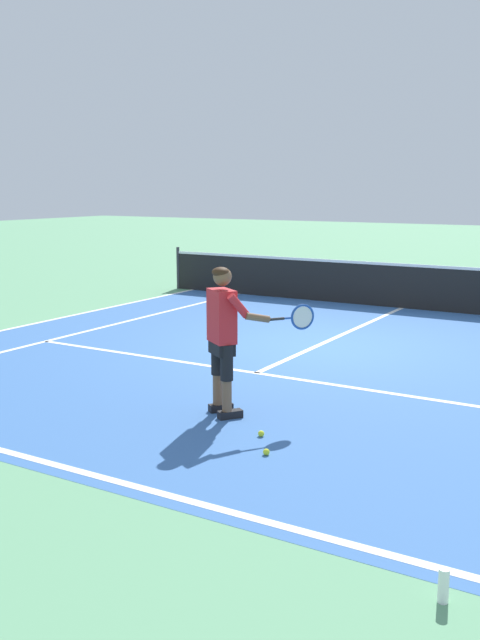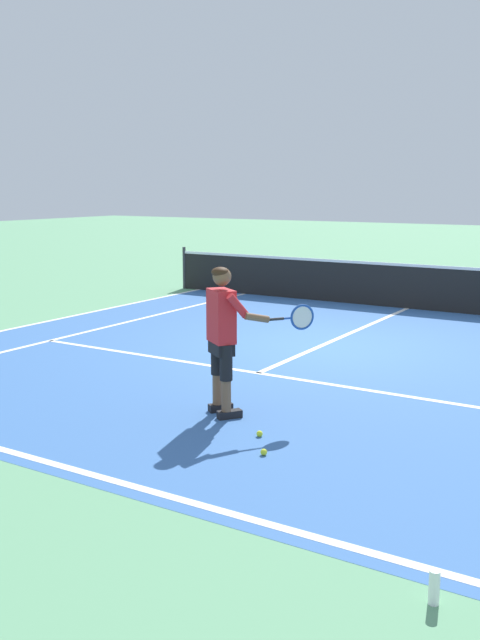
{
  "view_description": "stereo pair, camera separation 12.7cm",
  "coord_description": "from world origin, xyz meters",
  "px_view_note": "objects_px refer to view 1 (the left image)",
  "views": [
    {
      "loc": [
        4.78,
        -10.51,
        2.58
      ],
      "look_at": [
        0.58,
        -3.47,
        1.05
      ],
      "focal_mm": 40.01,
      "sensor_mm": 36.0,
      "label": 1
    },
    {
      "loc": [
        4.89,
        -10.45,
        2.58
      ],
      "look_at": [
        0.58,
        -3.47,
        1.05
      ],
      "focal_mm": 40.01,
      "sensor_mm": 36.0,
      "label": 2
    }
  ],
  "objects_px": {
    "tennis_player": "(224,331)",
    "water_bottle": "(443,586)",
    "tennis_ball_near_feet": "(261,434)",
    "tennis_ball_by_baseline": "(266,452)"
  },
  "relations": [
    {
      "from": "tennis_ball_near_feet",
      "to": "tennis_ball_by_baseline",
      "type": "bearing_deg",
      "value": -55.41
    },
    {
      "from": "tennis_ball_by_baseline",
      "to": "tennis_player",
      "type": "bearing_deg",
      "value": 139.88
    },
    {
      "from": "tennis_ball_by_baseline",
      "to": "water_bottle",
      "type": "bearing_deg",
      "value": -37.01
    },
    {
      "from": "tennis_ball_by_baseline",
      "to": "water_bottle",
      "type": "relative_size",
      "value": 0.29
    },
    {
      "from": "tennis_player",
      "to": "water_bottle",
      "type": "xyz_separation_m",
      "value": [
        3.18,
        -2.49,
        -0.88
      ]
    },
    {
      "from": "tennis_ball_by_baseline",
      "to": "water_bottle",
      "type": "distance_m",
      "value": 2.71
    },
    {
      "from": "water_bottle",
      "to": "tennis_player",
      "type": "bearing_deg",
      "value": 141.97
    },
    {
      "from": "tennis_ball_by_baseline",
      "to": "water_bottle",
      "type": "xyz_separation_m",
      "value": [
        2.17,
        -1.63,
        0.08
      ]
    },
    {
      "from": "tennis_ball_near_feet",
      "to": "tennis_player",
      "type": "bearing_deg",
      "value": 149.6
    },
    {
      "from": "tennis_player",
      "to": "tennis_ball_near_feet",
      "type": "distance_m",
      "value": 1.26
    }
  ]
}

